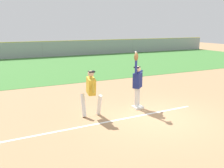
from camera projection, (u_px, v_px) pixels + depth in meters
ground_plane at (156, 118)px, 9.24m from camera, size 70.56×70.56×0.00m
outfield_grass at (59, 66)px, 21.29m from camera, size 45.50×14.01×0.01m
chalk_foul_line at (43, 134)px, 7.80m from camera, size 12.00×0.42×0.01m
first_base at (138, 107)px, 10.30m from camera, size 0.38×0.38×0.08m
fielder at (137, 81)px, 10.11m from camera, size 0.77×0.65×2.28m
runner at (91, 90)px, 9.18m from camera, size 0.74×0.85×1.72m
baseball at (136, 52)px, 9.93m from camera, size 0.07×0.07×0.07m
outfield_fence at (42, 49)px, 27.23m from camera, size 45.58×0.08×1.73m
parked_car_blue at (8, 49)px, 29.45m from camera, size 4.47×2.26×1.25m
parked_car_silver at (45, 47)px, 32.14m from camera, size 4.55×2.41×1.25m
parked_car_white at (83, 46)px, 33.80m from camera, size 4.46×2.23×1.25m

